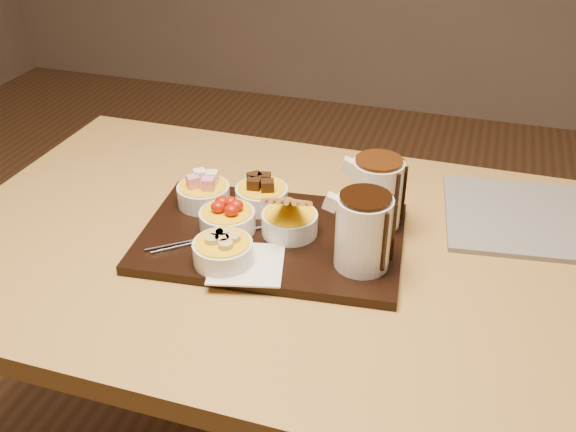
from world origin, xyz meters
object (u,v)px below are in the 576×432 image
(serving_board, at_px, (272,238))
(pitcher_milk_chocolate, at_px, (376,194))
(dining_table, at_px, (273,282))
(bowl_strawberries, at_px, (227,221))
(newspaper, at_px, (537,218))
(pitcher_dark_chocolate, at_px, (363,233))

(serving_board, distance_m, pitcher_milk_chocolate, 0.20)
(serving_board, xyz_separation_m, pitcher_milk_chocolate, (0.17, 0.09, 0.07))
(pitcher_milk_chocolate, bearing_deg, serving_board, -158.20)
(dining_table, xyz_separation_m, pitcher_milk_chocolate, (0.17, 0.08, 0.18))
(bowl_strawberries, bearing_deg, pitcher_milk_chocolate, 22.37)
(serving_board, relative_size, bowl_strawberries, 4.60)
(bowl_strawberries, bearing_deg, newspaper, 23.45)
(bowl_strawberries, distance_m, pitcher_dark_chocolate, 0.25)
(dining_table, bearing_deg, pitcher_dark_chocolate, -16.67)
(dining_table, distance_m, bowl_strawberries, 0.16)
(pitcher_dark_chocolate, bearing_deg, newspaper, 36.53)
(serving_board, bearing_deg, newspaper, 19.65)
(dining_table, bearing_deg, serving_board, -71.21)
(dining_table, relative_size, newspaper, 3.53)
(serving_board, xyz_separation_m, newspaper, (0.45, 0.22, -0.00))
(bowl_strawberries, relative_size, newspaper, 0.29)
(dining_table, xyz_separation_m, bowl_strawberries, (-0.08, -0.02, 0.14))
(dining_table, xyz_separation_m, newspaper, (0.46, 0.21, 0.10))
(serving_board, height_order, newspaper, serving_board)
(pitcher_milk_chocolate, xyz_separation_m, newspaper, (0.29, 0.13, -0.08))
(bowl_strawberries, relative_size, pitcher_milk_chocolate, 0.80)
(serving_board, height_order, pitcher_milk_chocolate, pitcher_milk_chocolate)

